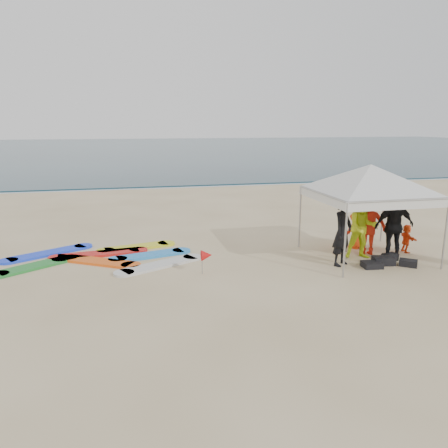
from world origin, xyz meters
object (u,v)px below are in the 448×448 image
person_black_a (342,232)px  marker_pennant (207,255)px  person_yellow (363,227)px  person_black_b (394,226)px  person_orange_a (368,223)px  person_orange_b (359,223)px  person_seated (406,238)px  surfboard_spread (105,257)px  canopy_tent (371,165)px

person_black_a → marker_pennant: (-3.71, 0.10, -0.43)m
person_yellow → person_black_b: bearing=-5.7°
person_orange_a → person_yellow: bearing=54.3°
person_black_a → person_orange_a: size_ratio=1.00×
person_black_a → person_orange_b: (1.31, 1.43, -0.12)m
person_yellow → marker_pennant: person_yellow is taller
person_yellow → person_seated: size_ratio=2.15×
person_orange_b → person_seated: size_ratio=1.89×
person_black_b → surfboard_spread: (-8.02, 1.89, -0.94)m
person_orange_b → surfboard_spread: 7.71m
person_black_a → person_seated: person_black_a is taller
person_black_b → person_orange_b: person_black_b is taller
person_orange_b → surfboard_spread: (-7.65, 0.63, -0.77)m
marker_pennant → person_black_a: bearing=-1.5°
person_yellow → person_seated: person_yellow is taller
person_black_b → marker_pennant: size_ratio=3.05×
person_orange_a → person_black_a: bearing=44.2°
marker_pennant → person_seated: bearing=5.3°
person_black_b → person_seated: person_black_b is taller
person_black_a → surfboard_spread: 6.72m
person_seated → surfboard_spread: person_seated is taller
canopy_tent → person_seated: bearing=6.7°
person_black_b → surfboard_spread: person_black_b is taller
person_orange_b → person_seated: bearing=116.4°
person_black_a → person_orange_a: person_black_a is taller
person_orange_a → person_seated: person_orange_a is taller
person_black_b → person_orange_a: bearing=-51.3°
person_yellow → person_orange_a: 0.53m
person_black_a → canopy_tent: size_ratio=0.46×
person_black_a → canopy_tent: (1.02, 0.50, 1.74)m
canopy_tent → marker_pennant: (-4.73, -0.41, -2.17)m
person_black_a → person_black_b: 1.69m
person_yellow → canopy_tent: bearing=35.4°
person_black_b → canopy_tent: size_ratio=0.48×
person_orange_b → person_yellow: bearing=34.7°
person_orange_b → surfboard_spread: person_orange_b is taller
person_orange_a → person_orange_b: (0.06, 0.64, -0.12)m
person_yellow → person_orange_a: size_ratio=0.99×
person_black_a → person_orange_a: 1.48m
marker_pennant → surfboard_spread: size_ratio=0.12×
person_orange_b → surfboard_spread: size_ratio=0.30×
person_yellow → canopy_tent: (0.16, 0.07, 1.75)m
person_yellow → person_black_b: 0.87m
surfboard_spread → person_seated: bearing=-8.9°
person_orange_a → person_orange_b: person_orange_a is taller
person_seated → canopy_tent: bearing=102.9°
person_orange_b → person_seated: person_orange_b is taller
person_yellow → person_orange_b: person_yellow is taller
marker_pennant → surfboard_spread: 3.31m
person_black_b → person_seated: 1.10m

